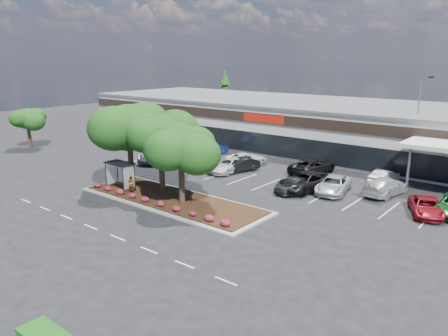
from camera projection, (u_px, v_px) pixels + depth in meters
The scene contains 27 objects.
ground at pixel (153, 219), 33.73m from camera, with size 160.00×160.00×0.00m, color black.
retail_store at pixel (343, 127), 58.47m from camera, with size 80.40×25.20×6.25m.
landscape_island at pixel (172, 200), 37.93m from camera, with size 18.00×6.00×0.26m.
lane_markings at pixel (234, 188), 41.67m from camera, with size 33.12×20.06×0.01m.
shrub_row at pixel (154, 202), 36.25m from camera, with size 17.00×0.80×0.50m, color maroon, non-canonical shape.
bus_shelter at pixel (121, 168), 39.96m from camera, with size 2.75×1.55×2.59m.
island_tree_west at pixel (130, 145), 40.97m from camera, with size 7.20×7.20×7.89m, color #173810, non-canonical shape.
island_tree_mid at pixel (161, 151), 39.43m from camera, with size 6.60×6.60×7.32m, color #173810, non-canonical shape.
island_tree_east at pixel (181, 165), 35.96m from camera, with size 5.80×5.80×6.50m, color #173810, non-canonical shape.
tree_west_far at pixel (28, 128), 59.81m from camera, with size 4.80×4.80×5.61m, color #173810, non-canonical shape.
conifer_north_west at pixel (225, 95), 85.47m from camera, with size 4.40×4.40×10.00m, color #173810.
person_waiting at pixel (131, 184), 39.25m from camera, with size 0.57×0.38×1.58m, color #594C47.
light_pole at pixel (417, 130), 46.89m from camera, with size 1.38×0.87×10.39m.
car_0 at pixel (156, 155), 52.32m from camera, with size 2.82×6.11×1.70m, color slate.
car_1 at pixel (165, 156), 52.20m from camera, with size 1.41×4.03×1.33m, color #B9B9B9.
car_2 at pixel (229, 165), 47.47m from camera, with size 2.50×5.42×1.51m, color silver.
car_3 at pixel (240, 165), 47.72m from camera, with size 1.56×4.48×1.48m, color black.
car_4 at pixel (293, 186), 40.24m from camera, with size 1.42×4.07×1.34m, color black.
car_5 at pixel (305, 182), 40.83m from camera, with size 2.85×6.18×1.72m, color black.
car_6 at pixel (333, 185), 40.19m from camera, with size 2.50×5.43×1.51m, color #B4B4B4.
car_7 at pixel (426, 207), 34.48m from camera, with size 2.23×4.83×1.34m, color maroon.
car_9 at pixel (213, 149), 55.60m from camera, with size 1.68×4.80×1.58m, color navy.
car_10 at pixel (201, 153), 53.59m from camera, with size 1.53×4.39×1.45m, color white.
car_11 at pixel (246, 159), 50.78m from camera, with size 2.34×5.07×1.41m, color silver.
car_12 at pixel (312, 166), 46.75m from camera, with size 2.77×6.01×1.67m, color black.
car_14 at pixel (384, 177), 43.31m from camera, with size 1.42×4.06×1.34m, color silver.
car_15 at pixel (386, 186), 39.58m from camera, with size 2.24×5.52×1.60m, color #B3B3B3.
Camera 1 is at (24.22, -21.22, 12.10)m, focal length 35.00 mm.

